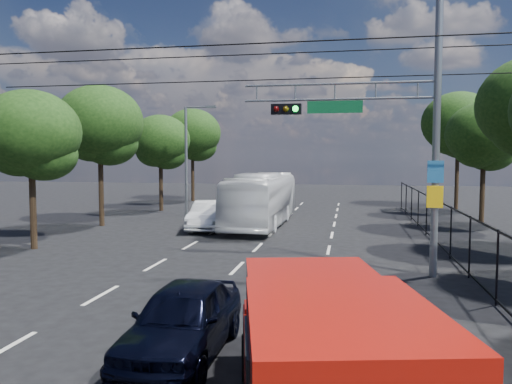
% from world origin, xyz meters
% --- Properties ---
extents(ground, '(120.00, 120.00, 0.00)m').
position_xyz_m(ground, '(0.00, 0.00, 0.00)').
color(ground, black).
rests_on(ground, ground).
extents(lane_markings, '(6.12, 38.00, 0.01)m').
position_xyz_m(lane_markings, '(-0.00, 14.00, 0.01)').
color(lane_markings, beige).
rests_on(lane_markings, ground).
extents(signal_mast, '(6.43, 0.39, 9.50)m').
position_xyz_m(signal_mast, '(5.28, 7.99, 5.24)').
color(signal_mast, slate).
rests_on(signal_mast, ground).
extents(streetlight_left, '(2.09, 0.22, 7.08)m').
position_xyz_m(streetlight_left, '(-6.33, 22.00, 3.94)').
color(streetlight_left, slate).
rests_on(streetlight_left, ground).
extents(utility_wires, '(22.00, 5.04, 0.74)m').
position_xyz_m(utility_wires, '(0.00, 8.83, 7.23)').
color(utility_wires, black).
rests_on(utility_wires, ground).
extents(fence_right, '(0.06, 34.03, 2.00)m').
position_xyz_m(fence_right, '(7.60, 12.17, 1.03)').
color(fence_right, black).
rests_on(fence_right, ground).
extents(tree_right_d, '(4.32, 4.32, 7.02)m').
position_xyz_m(tree_right_d, '(11.42, 22.02, 4.85)').
color(tree_right_d, black).
rests_on(tree_right_d, ground).
extents(tree_right_e, '(5.28, 5.28, 8.58)m').
position_xyz_m(tree_right_e, '(11.62, 30.02, 5.94)').
color(tree_right_e, black).
rests_on(tree_right_e, ground).
extents(tree_left_b, '(4.08, 4.08, 6.63)m').
position_xyz_m(tree_left_b, '(-9.18, 10.02, 4.58)').
color(tree_left_b, black).
rests_on(tree_left_b, ground).
extents(tree_left_c, '(4.80, 4.80, 7.80)m').
position_xyz_m(tree_left_c, '(-9.78, 17.02, 5.40)').
color(tree_left_c, black).
rests_on(tree_left_c, ground).
extents(tree_left_d, '(4.20, 4.20, 6.83)m').
position_xyz_m(tree_left_d, '(-9.38, 25.02, 4.72)').
color(tree_left_d, black).
rests_on(tree_left_d, ground).
extents(tree_left_e, '(4.92, 4.92, 7.99)m').
position_xyz_m(tree_left_e, '(-9.58, 33.02, 5.53)').
color(tree_left_e, black).
rests_on(tree_left_e, ground).
extents(red_pickup, '(3.34, 6.21, 2.20)m').
position_xyz_m(red_pickup, '(3.48, -2.02, 1.17)').
color(red_pickup, black).
rests_on(red_pickup, ground).
extents(navy_hatchback, '(1.70, 4.16, 1.42)m').
position_xyz_m(navy_hatchback, '(0.63, 0.41, 0.71)').
color(navy_hatchback, black).
rests_on(navy_hatchback, ground).
extents(white_bus, '(2.58, 10.60, 2.94)m').
position_xyz_m(white_bus, '(-1.01, 18.86, 1.47)').
color(white_bus, silver).
rests_on(white_bus, ground).
extents(white_van, '(1.95, 4.72, 1.52)m').
position_xyz_m(white_van, '(-3.48, 16.73, 0.76)').
color(white_van, white).
rests_on(white_van, ground).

